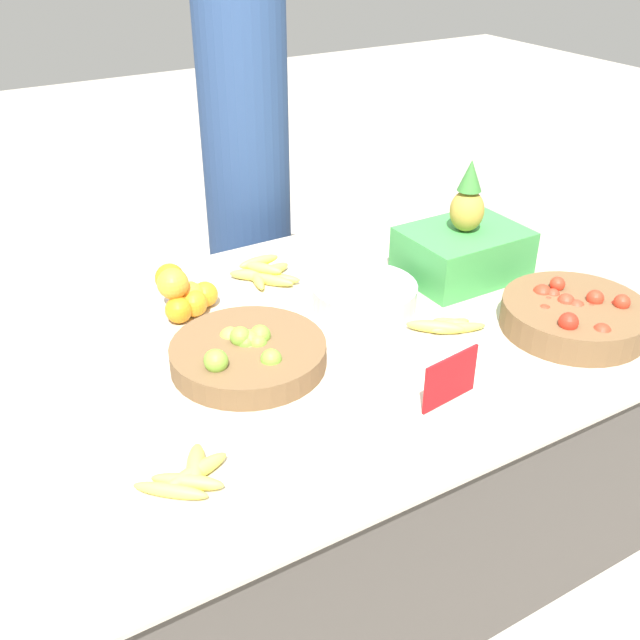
% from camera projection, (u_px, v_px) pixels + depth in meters
% --- Properties ---
extents(ground_plane, '(12.00, 12.00, 0.00)m').
position_uv_depth(ground_plane, '(320.00, 518.00, 2.20)').
color(ground_plane, '#ADA599').
extents(market_table, '(1.69, 1.18, 0.63)m').
position_uv_depth(market_table, '(320.00, 434.00, 2.04)').
color(market_table, '#4C4742').
rests_on(market_table, ground_plane).
extents(lime_bowl, '(0.37, 0.37, 0.10)m').
position_uv_depth(lime_bowl, '(248.00, 353.00, 1.76)').
color(lime_bowl, brown).
rests_on(lime_bowl, market_table).
extents(tomato_basket, '(0.37, 0.37, 0.11)m').
position_uv_depth(tomato_basket, '(574.00, 315.00, 1.90)').
color(tomato_basket, brown).
rests_on(tomato_basket, market_table).
extents(orange_pile, '(0.17, 0.15, 0.14)m').
position_uv_depth(orange_pile, '(185.00, 295.00, 1.96)').
color(orange_pile, orange).
rests_on(orange_pile, market_table).
extents(metal_bowl, '(0.28, 0.28, 0.06)m').
position_uv_depth(metal_bowl, '(364.00, 295.00, 2.01)').
color(metal_bowl, '#B7B7BF').
rests_on(metal_bowl, market_table).
extents(price_sign, '(0.16, 0.03, 0.12)m').
position_uv_depth(price_sign, '(450.00, 379.00, 1.62)').
color(price_sign, red).
rests_on(price_sign, market_table).
extents(produce_crate, '(0.33, 0.25, 0.35)m').
position_uv_depth(produce_crate, '(463.00, 248.00, 2.14)').
color(produce_crate, green).
rests_on(produce_crate, market_table).
extents(banana_bunch_middle_left, '(0.20, 0.16, 0.04)m').
position_uv_depth(banana_bunch_middle_left, '(189.00, 476.00, 1.42)').
color(banana_bunch_middle_left, '#EFDB4C').
rests_on(banana_bunch_middle_left, market_table).
extents(banana_bunch_back_center, '(0.19, 0.18, 0.06)m').
position_uv_depth(banana_bunch_back_center, '(264.00, 273.00, 2.14)').
color(banana_bunch_back_center, '#EFDB4C').
rests_on(banana_bunch_back_center, market_table).
extents(banana_bunch_front_left, '(0.19, 0.13, 0.03)m').
position_uv_depth(banana_bunch_front_left, '(448.00, 326.00, 1.90)').
color(banana_bunch_front_left, '#EFDB4C').
rests_on(banana_bunch_front_left, market_table).
extents(vendor_person, '(0.30, 0.30, 1.72)m').
position_uv_depth(vendor_person, '(246.00, 156.00, 2.57)').
color(vendor_person, navy).
rests_on(vendor_person, ground_plane).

